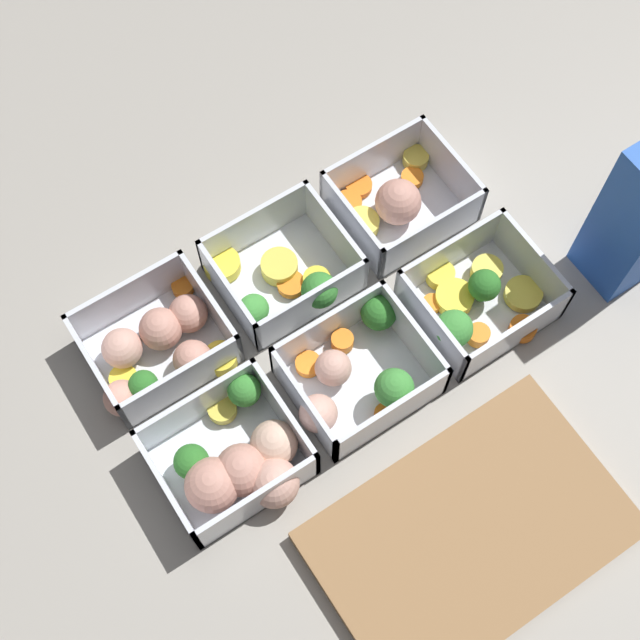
{
  "coord_description": "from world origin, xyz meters",
  "views": [
    {
      "loc": [
        0.2,
        0.3,
        0.83
      ],
      "look_at": [
        0.0,
        0.0,
        0.02
      ],
      "focal_mm": 50.0,
      "sensor_mm": 36.0,
      "label": 1
    }
  ],
  "objects_px": {
    "container_near_left": "(397,200)",
    "container_near_center": "(283,276)",
    "container_near_right": "(159,346)",
    "container_far_center": "(357,372)",
    "juice_carton": "(640,217)",
    "container_far_left": "(476,301)",
    "container_far_right": "(238,462)"
  },
  "relations": [
    {
      "from": "container_far_center",
      "to": "container_far_right",
      "type": "bearing_deg",
      "value": 5.38
    },
    {
      "from": "container_far_right",
      "to": "container_far_left",
      "type": "bearing_deg",
      "value": -177.69
    },
    {
      "from": "container_near_left",
      "to": "container_far_left",
      "type": "relative_size",
      "value": 1.06
    },
    {
      "from": "container_far_center",
      "to": "juice_carton",
      "type": "bearing_deg",
      "value": 172.52
    },
    {
      "from": "container_near_left",
      "to": "container_near_center",
      "type": "distance_m",
      "value": 0.15
    },
    {
      "from": "container_near_left",
      "to": "juice_carton",
      "type": "distance_m",
      "value": 0.25
    },
    {
      "from": "container_far_left",
      "to": "juice_carton",
      "type": "distance_m",
      "value": 0.17
    },
    {
      "from": "container_far_center",
      "to": "container_near_right",
      "type": "bearing_deg",
      "value": -41.35
    },
    {
      "from": "juice_carton",
      "to": "container_near_center",
      "type": "bearing_deg",
      "value": -29.11
    },
    {
      "from": "container_near_left",
      "to": "container_far_left",
      "type": "bearing_deg",
      "value": 89.5
    },
    {
      "from": "container_far_left",
      "to": "container_far_right",
      "type": "bearing_deg",
      "value": 2.31
    },
    {
      "from": "container_near_center",
      "to": "container_far_right",
      "type": "relative_size",
      "value": 0.98
    },
    {
      "from": "juice_carton",
      "to": "container_far_left",
      "type": "bearing_deg",
      "value": -13.6
    },
    {
      "from": "container_near_left",
      "to": "juice_carton",
      "type": "relative_size",
      "value": 0.71
    },
    {
      "from": "container_far_left",
      "to": "container_far_center",
      "type": "distance_m",
      "value": 0.14
    },
    {
      "from": "container_near_right",
      "to": "container_far_right",
      "type": "distance_m",
      "value": 0.14
    },
    {
      "from": "container_near_right",
      "to": "container_far_center",
      "type": "height_order",
      "value": "same"
    },
    {
      "from": "container_near_left",
      "to": "container_near_right",
      "type": "distance_m",
      "value": 0.29
    },
    {
      "from": "container_near_right",
      "to": "container_far_center",
      "type": "relative_size",
      "value": 0.98
    },
    {
      "from": "container_near_center",
      "to": "container_near_right",
      "type": "xyz_separation_m",
      "value": [
        0.14,
        -0.0,
        0.0
      ]
    },
    {
      "from": "container_far_center",
      "to": "container_far_right",
      "type": "distance_m",
      "value": 0.14
    },
    {
      "from": "container_near_left",
      "to": "container_near_center",
      "type": "relative_size",
      "value": 1.01
    },
    {
      "from": "container_far_right",
      "to": "juice_carton",
      "type": "distance_m",
      "value": 0.45
    },
    {
      "from": "container_near_left",
      "to": "container_near_right",
      "type": "xyz_separation_m",
      "value": [
        0.29,
        0.01,
        0.0
      ]
    },
    {
      "from": "container_near_left",
      "to": "container_far_left",
      "type": "xyz_separation_m",
      "value": [
        0.0,
        0.14,
        -0.0
      ]
    },
    {
      "from": "container_near_right",
      "to": "container_far_left",
      "type": "bearing_deg",
      "value": 155.67
    },
    {
      "from": "container_near_left",
      "to": "juice_carton",
      "type": "xyz_separation_m",
      "value": [
        -0.15,
        0.18,
        0.07
      ]
    },
    {
      "from": "container_near_center",
      "to": "container_far_center",
      "type": "bearing_deg",
      "value": 91.68
    },
    {
      "from": "container_near_right",
      "to": "juice_carton",
      "type": "xyz_separation_m",
      "value": [
        -0.45,
        0.17,
        0.07
      ]
    },
    {
      "from": "container_near_left",
      "to": "container_far_left",
      "type": "height_order",
      "value": "same"
    },
    {
      "from": "container_near_right",
      "to": "container_far_right",
      "type": "height_order",
      "value": "same"
    },
    {
      "from": "container_far_center",
      "to": "juice_carton",
      "type": "xyz_separation_m",
      "value": [
        -0.3,
        0.04,
        0.07
      ]
    }
  ]
}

